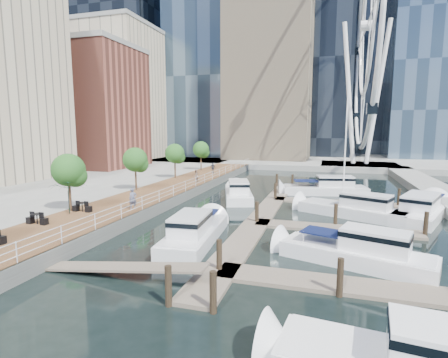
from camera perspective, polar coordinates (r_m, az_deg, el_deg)
ground at (r=21.80m, az=-6.87°, el=-12.03°), size 520.00×520.00×0.00m
boardwalk at (r=38.53m, az=-10.27°, el=-2.47°), size 6.00×60.00×1.00m
seawall at (r=37.28m, az=-6.15°, el=-2.74°), size 0.25×60.00×1.00m
land_far at (r=121.21m, az=12.78°, el=4.60°), size 200.00×114.00×1.00m
pier at (r=71.30m, az=21.22°, el=1.93°), size 14.00×12.00×1.00m
railing at (r=37.14m, az=-6.32°, el=-1.17°), size 0.10×60.00×1.05m
floating_docks at (r=29.55m, az=15.68°, el=-5.89°), size 16.00×34.00×2.60m
midrise_condos at (r=62.13m, az=-26.46°, el=12.75°), size 19.00×67.00×28.00m
ferris_wheel at (r=73.31m, az=22.31°, el=22.09°), size 5.80×45.60×47.80m
street_trees at (r=38.32m, az=-14.30°, el=3.07°), size 2.60×42.60×4.60m
cafe_tables at (r=25.81m, az=-30.71°, el=-6.75°), size 2.50×13.70×0.74m
yacht_foreground at (r=21.43m, az=20.56°, el=-12.86°), size 9.27×5.03×2.15m
pedestrian_near at (r=29.47m, az=-14.66°, el=-3.14°), size 0.74×0.75×1.75m
pedestrian_mid at (r=43.35m, az=-4.63°, el=0.50°), size 0.84×0.92×1.53m
pedestrian_far at (r=52.19m, az=-1.82°, el=1.85°), size 0.99×0.55×1.60m
moored_yachts at (r=31.56m, az=17.59°, el=-5.99°), size 23.54×35.67×11.50m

